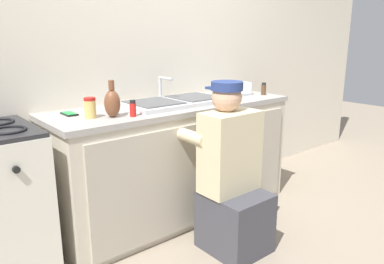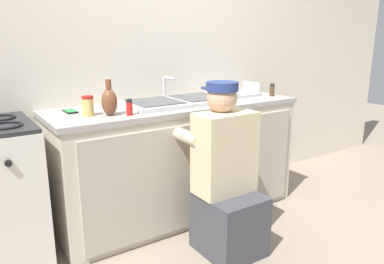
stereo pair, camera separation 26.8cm
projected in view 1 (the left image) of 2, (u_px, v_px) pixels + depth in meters
ground_plane at (201, 226)px, 2.78m from camera, size 12.00×12.00×0.00m
back_wall at (148, 52)px, 2.96m from camera, size 6.00×0.10×2.50m
counter_cabinet at (176, 163)px, 2.90m from camera, size 1.88×0.62×0.85m
countertop at (175, 106)px, 2.79m from camera, size 1.92×0.62×0.04m
sink_double_basin at (175, 101)px, 2.78m from camera, size 0.80×0.44×0.19m
plumber_person at (231, 182)px, 2.41m from camera, size 0.42×0.61×1.10m
condiment_jar at (90, 108)px, 2.29m from camera, size 0.07×0.07×0.13m
vase_decorative at (112, 103)px, 2.32m from camera, size 0.10×0.10×0.23m
cell_phone at (69, 114)px, 2.41m from camera, size 0.07×0.14×0.01m
spice_bottle_pepper at (264, 89)px, 3.20m from camera, size 0.04×0.04×0.10m
spice_bottle_red at (133, 109)px, 2.34m from camera, size 0.04×0.04×0.10m
dish_rack_tray at (233, 92)px, 3.21m from camera, size 0.28×0.22×0.11m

